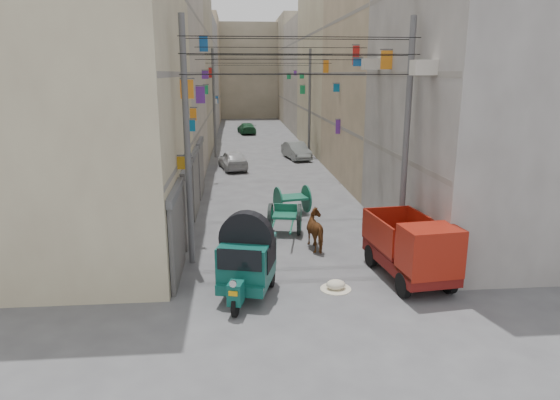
{
  "coord_description": "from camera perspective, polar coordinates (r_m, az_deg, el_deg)",
  "views": [
    {
      "loc": [
        -2.04,
        -10.1,
        6.24
      ],
      "look_at": [
        -0.57,
        6.5,
        1.99
      ],
      "focal_mm": 32.0,
      "sensor_mm": 36.0,
      "label": 1
    }
  ],
  "objects": [
    {
      "name": "shutters_left",
      "position": [
        21.1,
        -10.04,
        1.09
      ],
      "size": [
        0.18,
        14.4,
        2.88
      ],
      "color": "#48484D",
      "rests_on": "ground"
    },
    {
      "name": "distant_car_grey",
      "position": [
        37.37,
        1.87,
        5.65
      ],
      "size": [
        2.03,
        3.97,
        1.25
      ],
      "primitive_type": "imported",
      "rotation": [
        0.0,
        0.0,
        0.2
      ],
      "color": "slate",
      "rests_on": "ground"
    },
    {
      "name": "building_row_left",
      "position": [
        44.63,
        -13.15,
        14.22
      ],
      "size": [
        8.0,
        62.0,
        14.0
      ],
      "color": "beige",
      "rests_on": "ground"
    },
    {
      "name": "end_cap_building",
      "position": [
        76.13,
        -3.66,
        14.47
      ],
      "size": [
        22.0,
        10.0,
        13.0
      ],
      "primitive_type": "cube",
      "color": "#B0A18A",
      "rests_on": "ground"
    },
    {
      "name": "second_cart",
      "position": [
        22.71,
        1.4,
        0.12
      ],
      "size": [
        1.68,
        1.56,
        1.27
      ],
      "rotation": [
        0.0,
        0.0,
        0.22
      ],
      "color": "#145941",
      "rests_on": "ground"
    },
    {
      "name": "ground",
      "position": [
        12.05,
        5.69,
        -16.95
      ],
      "size": [
        140.0,
        140.0,
        0.0
      ],
      "primitive_type": "plane",
      "color": "#49494C",
      "rests_on": "ground"
    },
    {
      "name": "feed_sack",
      "position": [
        15.1,
        6.4,
        -9.59
      ],
      "size": [
        0.57,
        0.46,
        0.29
      ],
      "primitive_type": "ellipsoid",
      "color": "beige",
      "rests_on": "ground"
    },
    {
      "name": "auto_rickshaw",
      "position": [
        14.35,
        -3.81,
        -6.65
      ],
      "size": [
        1.98,
        2.79,
        1.9
      ],
      "rotation": [
        0.0,
        0.0,
        -0.25
      ],
      "color": "black",
      "rests_on": "ground"
    },
    {
      "name": "utility_poles",
      "position": [
        27.27,
        -0.78,
        9.59
      ],
      "size": [
        7.4,
        22.2,
        8.0
      ],
      "color": "#575759",
      "rests_on": "ground"
    },
    {
      "name": "overhead_cables",
      "position": [
        24.59,
        -0.32,
        15.53
      ],
      "size": [
        7.4,
        22.52,
        1.12
      ],
      "color": "black",
      "rests_on": "ground"
    },
    {
      "name": "horse",
      "position": [
        18.22,
        4.4,
        -3.46
      ],
      "size": [
        1.04,
        1.76,
        1.39
      ],
      "primitive_type": "imported",
      "rotation": [
        0.0,
        0.0,
        3.33
      ],
      "color": "maroon",
      "rests_on": "ground"
    },
    {
      "name": "building_row_right",
      "position": [
        45.36,
        7.96,
        14.45
      ],
      "size": [
        8.0,
        62.0,
        14.0
      ],
      "color": "#A49E99",
      "rests_on": "ground"
    },
    {
      "name": "distant_car_green",
      "position": [
        53.45,
        -3.82,
        8.18
      ],
      "size": [
        2.1,
        4.12,
        1.14
      ],
      "primitive_type": "imported",
      "rotation": [
        0.0,
        0.0,
        3.27
      ],
      "color": "#1C522E",
      "rests_on": "ground"
    },
    {
      "name": "distant_car_white",
      "position": [
        33.43,
        -5.43,
        4.6
      ],
      "size": [
        2.25,
        4.0,
        1.28
      ],
      "primitive_type": "imported",
      "rotation": [
        0.0,
        0.0,
        3.35
      ],
      "color": "#B3B3B3",
      "rests_on": "ground"
    },
    {
      "name": "ac_units",
      "position": [
        18.7,
        13.29,
        17.6
      ],
      "size": [
        0.7,
        6.55,
        3.35
      ],
      "color": "beige",
      "rests_on": "ground"
    },
    {
      "name": "mini_truck",
      "position": [
        15.58,
        15.2,
        -5.9
      ],
      "size": [
        2.06,
        3.84,
        2.07
      ],
      "rotation": [
        0.0,
        0.0,
        0.12
      ],
      "color": "black",
      "rests_on": "ground"
    },
    {
      "name": "signboards",
      "position": [
        31.95,
        -1.43,
        9.25
      ],
      "size": [
        8.22,
        40.52,
        5.67
      ],
      "color": "#1B9552",
      "rests_on": "ground"
    },
    {
      "name": "tonga_cart",
      "position": [
        19.79,
        0.55,
        -2.12
      ],
      "size": [
        1.49,
        2.87,
        1.24
      ],
      "rotation": [
        0.0,
        0.0,
        -0.18
      ],
      "color": "black",
      "rests_on": "ground"
    }
  ]
}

